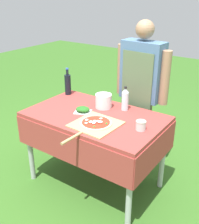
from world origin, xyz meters
TOP-DOWN VIEW (x-y plane):
  - ground_plane at (0.00, 0.00)m, footprint 12.00×12.00m
  - prep_table at (0.00, 0.00)m, footprint 1.28×0.79m
  - person_cook at (0.18, 0.57)m, footprint 0.59×0.22m
  - pizza_on_peel at (0.13, -0.18)m, footprint 0.39×0.61m
  - oil_bottle at (-0.56, 0.27)m, footprint 0.07×0.07m
  - water_bottle at (0.17, 0.26)m, footprint 0.07×0.07m
  - herb_container at (-0.12, -0.02)m, footprint 0.19×0.18m
  - mixing_tub at (-0.03, 0.19)m, footprint 0.16×0.16m
  - sauce_jar at (0.49, -0.02)m, footprint 0.09×0.09m

SIDE VIEW (x-z plane):
  - ground_plane at x=0.00m, z-range 0.00..0.00m
  - prep_table at x=0.00m, z-range 0.29..1.06m
  - pizza_on_peel at x=0.13m, z-range 0.76..0.81m
  - herb_container at x=-0.12m, z-range 0.77..0.83m
  - sauce_jar at x=0.49m, z-range 0.77..0.85m
  - mixing_tub at x=-0.03m, z-range 0.77..0.91m
  - water_bottle at x=0.17m, z-range 0.77..1.00m
  - oil_bottle at x=-0.56m, z-range 0.74..1.04m
  - person_cook at x=0.18m, z-range 0.14..1.73m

